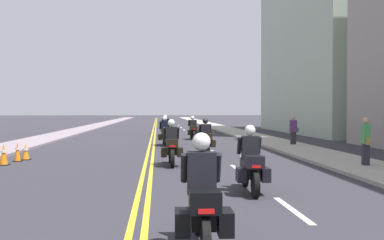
{
  "coord_description": "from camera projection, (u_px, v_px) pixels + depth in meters",
  "views": [
    {
      "loc": [
        0.34,
        -0.58,
        1.97
      ],
      "look_at": [
        2.16,
        23.08,
        1.45
      ],
      "focal_mm": 41.62,
      "sensor_mm": 36.0,
      "label": 1
    }
  ],
  "objects": [
    {
      "name": "lane_dashes_white",
      "position": [
        197.0,
        140.0,
        29.73
      ],
      "size": [
        0.14,
        56.4,
        0.01
      ],
      "color": "silver",
      "rests_on": "ground"
    },
    {
      "name": "motorcycle_1",
      "position": [
        251.0,
        165.0,
        10.6
      ],
      "size": [
        0.78,
        2.12,
        1.62
      ],
      "rotation": [
        0.0,
        0.0,
        -0.04
      ],
      "color": "black",
      "rests_on": "ground"
    },
    {
      "name": "building_right_1",
      "position": [
        328.0,
        29.0,
        38.79
      ],
      "size": [
        7.2,
        19.96,
        18.13
      ],
      "color": "#A6BAA2",
      "rests_on": "ground"
    },
    {
      "name": "motorcycle_3",
      "position": [
        206.0,
        139.0,
        20.22
      ],
      "size": [
        0.77,
        2.17,
        1.61
      ],
      "rotation": [
        0.0,
        0.0,
        0.03
      ],
      "color": "black",
      "rests_on": "ground"
    },
    {
      "name": "motorcycle_4",
      "position": [
        165.0,
        134.0,
        24.88
      ],
      "size": [
        0.77,
        2.27,
        1.64
      ],
      "rotation": [
        0.0,
        0.0,
        0.03
      ],
      "color": "black",
      "rests_on": "ground"
    },
    {
      "name": "ground_plane",
      "position": [
        155.0,
        128.0,
        48.44
      ],
      "size": [
        264.0,
        264.0,
        0.0
      ],
      "primitive_type": "plane",
      "color": "#2F2D35"
    },
    {
      "name": "sidewalk_left",
      "position": [
        87.0,
        128.0,
        47.88
      ],
      "size": [
        2.56,
        144.0,
        0.12
      ],
      "primitive_type": "cube",
      "color": "gray",
      "rests_on": "ground"
    },
    {
      "name": "traffic_cone_2",
      "position": [
        4.0,
        154.0,
        15.94
      ],
      "size": [
        0.37,
        0.37,
        0.78
      ],
      "color": "black",
      "rests_on": "ground"
    },
    {
      "name": "sidewalk_right",
      "position": [
        221.0,
        128.0,
        49.0
      ],
      "size": [
        2.56,
        144.0,
        0.12
      ],
      "primitive_type": "cube",
      "color": "#A7A497",
      "rests_on": "ground"
    },
    {
      "name": "centreline_yellow_inner",
      "position": [
        154.0,
        128.0,
        48.43
      ],
      "size": [
        0.12,
        132.0,
        0.01
      ],
      "primitive_type": "cube",
      "color": "yellow",
      "rests_on": "ground"
    },
    {
      "name": "motorcycle_0",
      "position": [
        202.0,
        203.0,
        6.17
      ],
      "size": [
        0.77,
        2.19,
        1.66
      ],
      "rotation": [
        0.0,
        0.0,
        -0.03
      ],
      "color": "black",
      "rests_on": "ground"
    },
    {
      "name": "centreline_yellow_outer",
      "position": [
        156.0,
        128.0,
        48.45
      ],
      "size": [
        0.12,
        132.0,
        0.01
      ],
      "primitive_type": "cube",
      "color": "yellow",
      "rests_on": "ground"
    },
    {
      "name": "motorcycle_6",
      "position": [
        165.0,
        127.0,
        34.38
      ],
      "size": [
        0.76,
        2.19,
        1.62
      ],
      "rotation": [
        0.0,
        0.0,
        0.0
      ],
      "color": "black",
      "rests_on": "ground"
    },
    {
      "name": "traffic_cone_1",
      "position": [
        17.0,
        152.0,
        17.08
      ],
      "size": [
        0.3,
        0.3,
        0.77
      ],
      "color": "black",
      "rests_on": "ground"
    },
    {
      "name": "motorcycle_5",
      "position": [
        193.0,
        130.0,
        29.93
      ],
      "size": [
        0.78,
        2.11,
        1.59
      ],
      "rotation": [
        0.0,
        0.0,
        0.04
      ],
      "color": "black",
      "rests_on": "ground"
    },
    {
      "name": "traffic_cone_0",
      "position": [
        26.0,
        152.0,
        17.67
      ],
      "size": [
        0.36,
        0.36,
        0.65
      ],
      "color": "black",
      "rests_on": "ground"
    },
    {
      "name": "motorcycle_2",
      "position": [
        171.0,
        147.0,
        15.8
      ],
      "size": [
        0.77,
        2.14,
        1.65
      ],
      "rotation": [
        0.0,
        0.0,
        0.01
      ],
      "color": "black",
      "rests_on": "ground"
    },
    {
      "name": "pedestrian_1",
      "position": [
        366.0,
        142.0,
        14.99
      ],
      "size": [
        0.28,
        0.5,
        1.74
      ],
      "rotation": [
        0.0,
        0.0,
        4.55
      ],
      "color": "#292631",
      "rests_on": "ground"
    },
    {
      "name": "pedestrian_0",
      "position": [
        293.0,
        131.0,
        24.17
      ],
      "size": [
        0.49,
        0.24,
        1.67
      ],
      "rotation": [
        0.0,
        0.0,
        0.04
      ],
      "color": "#2B2A2D",
      "rests_on": "ground"
    }
  ]
}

